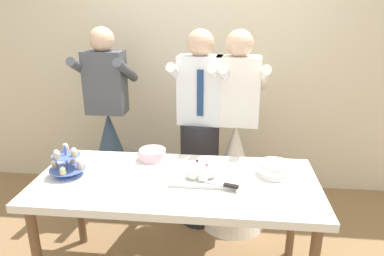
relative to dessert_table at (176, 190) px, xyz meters
name	(u,v)px	position (x,y,z in m)	size (l,w,h in m)	color
rear_wall	(197,46)	(0.00, 1.48, 0.75)	(5.20, 0.10, 2.90)	beige
dessert_table	(176,190)	(0.00, 0.00, 0.00)	(1.80, 0.80, 0.78)	white
cupcake_stand	(67,164)	(-0.71, -0.01, 0.15)	(0.23, 0.23, 0.21)	#4C66B2
main_cake_tray	(204,172)	(0.18, 0.05, 0.12)	(0.43, 0.34, 0.12)	silver
plate_stack	(274,169)	(0.63, 0.13, 0.12)	(0.21, 0.21, 0.09)	white
round_cake	(152,155)	(-0.21, 0.27, 0.11)	(0.24, 0.24, 0.08)	white
person_groom	(200,142)	(0.09, 0.73, 0.05)	(0.50, 0.52, 1.66)	#232328
person_bride	(234,162)	(0.39, 0.72, -0.12)	(0.56, 0.56, 1.66)	white
person_guest	(111,148)	(-0.74, 0.92, -0.12)	(0.56, 0.56, 1.66)	#334760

